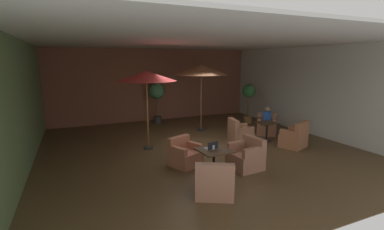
{
  "coord_description": "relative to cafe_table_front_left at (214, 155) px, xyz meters",
  "views": [
    {
      "loc": [
        -3.72,
        -7.96,
        2.86
      ],
      "look_at": [
        0.0,
        0.51,
        1.05
      ],
      "focal_mm": 25.46,
      "sensor_mm": 36.0,
      "label": 1
    }
  ],
  "objects": [
    {
      "name": "ground_plane",
      "position": [
        0.59,
        2.21,
        -0.55
      ],
      "size": [
        10.02,
        10.1,
        0.02
      ],
      "primitive_type": "cube",
      "color": "brown"
    },
    {
      "name": "wall_back_brick",
      "position": [
        0.59,
        7.22,
        1.19
      ],
      "size": [
        10.02,
        0.08,
        3.47
      ],
      "primitive_type": "cube",
      "color": "brown",
      "rests_on": "ground_plane"
    },
    {
      "name": "wall_left_accent",
      "position": [
        -4.38,
        2.21,
        1.19
      ],
      "size": [
        0.08,
        10.1,
        3.47
      ],
      "primitive_type": "cube",
      "color": "#5E7B4A",
      "rests_on": "ground_plane"
    },
    {
      "name": "wall_right_plain",
      "position": [
        5.55,
        2.21,
        1.19
      ],
      "size": [
        0.08,
        10.1,
        3.47
      ],
      "primitive_type": "cube",
      "color": "silver",
      "rests_on": "ground_plane"
    },
    {
      "name": "ceiling_slab",
      "position": [
        0.59,
        2.21,
        2.95
      ],
      "size": [
        10.02,
        10.1,
        0.06
      ],
      "primitive_type": "cube",
      "color": "silver",
      "rests_on": "wall_back_brick"
    },
    {
      "name": "cafe_table_front_left",
      "position": [
        0.0,
        0.0,
        0.0
      ],
      "size": [
        0.82,
        0.82,
        0.7
      ],
      "color": "black",
      "rests_on": "ground_plane"
    },
    {
      "name": "armchair_front_left_north",
      "position": [
        1.05,
        0.09,
        -0.22
      ],
      "size": [
        0.83,
        0.86,
        0.85
      ],
      "color": "#A36C52",
      "rests_on": "ground_plane"
    },
    {
      "name": "armchair_front_left_east",
      "position": [
        -0.41,
        0.96,
        -0.25
      ],
      "size": [
        0.96,
        0.95,
        0.79
      ],
      "color": "#B1674B",
      "rests_on": "ground_plane"
    },
    {
      "name": "armchair_front_left_south",
      "position": [
        -0.49,
        -0.93,
        -0.25
      ],
      "size": [
        1.06,
        1.04,
        0.82
      ],
      "color": "#A96F56",
      "rests_on": "ground_plane"
    },
    {
      "name": "cafe_table_front_right",
      "position": [
        3.24,
        1.96,
        -0.02
      ],
      "size": [
        0.64,
        0.64,
        0.7
      ],
      "color": "black",
      "rests_on": "ground_plane"
    },
    {
      "name": "armchair_front_right_north",
      "position": [
        3.88,
        2.78,
        -0.23
      ],
      "size": [
        1.06,
        1.07,
        0.8
      ],
      "color": "#AF7051",
      "rests_on": "ground_plane"
    },
    {
      "name": "armchair_front_right_east",
      "position": [
        2.21,
        2.17,
        -0.22
      ],
      "size": [
        0.89,
        0.89,
        0.88
      ],
      "color": "#A66C4E",
      "rests_on": "ground_plane"
    },
    {
      "name": "armchair_front_right_south",
      "position": [
        3.62,
        0.99,
        -0.21
      ],
      "size": [
        0.98,
        0.95,
        0.92
      ],
      "color": "#A96B47",
      "rests_on": "ground_plane"
    },
    {
      "name": "patio_umbrella_tall_red",
      "position": [
        1.73,
        4.37,
        1.98
      ],
      "size": [
        2.25,
        2.25,
        2.74
      ],
      "color": "#2D2D2D",
      "rests_on": "ground_plane"
    },
    {
      "name": "patio_umbrella_center_beige",
      "position": [
        -0.96,
        2.82,
        1.85
      ],
      "size": [
        1.95,
        1.95,
        2.57
      ],
      "color": "#2D2D2D",
      "rests_on": "ground_plane"
    },
    {
      "name": "potted_tree_left_corner",
      "position": [
        4.32,
        4.68,
        0.73
      ],
      "size": [
        0.6,
        0.6,
        1.83
      ],
      "color": "#A36D3F",
      "rests_on": "ground_plane"
    },
    {
      "name": "potted_tree_mid_left",
      "position": [
        0.45,
        6.51,
        0.83
      ],
      "size": [
        0.74,
        0.74,
        1.89
      ],
      "color": "#363435",
      "rests_on": "ground_plane"
    },
    {
      "name": "patron_blue_shirt",
      "position": [
        3.86,
        2.75,
        0.19
      ],
      "size": [
        0.39,
        0.38,
        0.7
      ],
      "color": "#2551A1",
      "rests_on": "ground_plane"
    },
    {
      "name": "iced_drink_cup",
      "position": [
        -0.01,
        0.03,
        0.21
      ],
      "size": [
        0.08,
        0.08,
        0.11
      ],
      "primitive_type": "cylinder",
      "color": "white",
      "rests_on": "cafe_table_front_left"
    },
    {
      "name": "open_laptop",
      "position": [
        -0.04,
        0.07,
        0.21
      ],
      "size": [
        0.34,
        0.26,
        0.2
      ],
      "color": "#9EA0A5",
      "rests_on": "cafe_table_front_left"
    }
  ]
}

